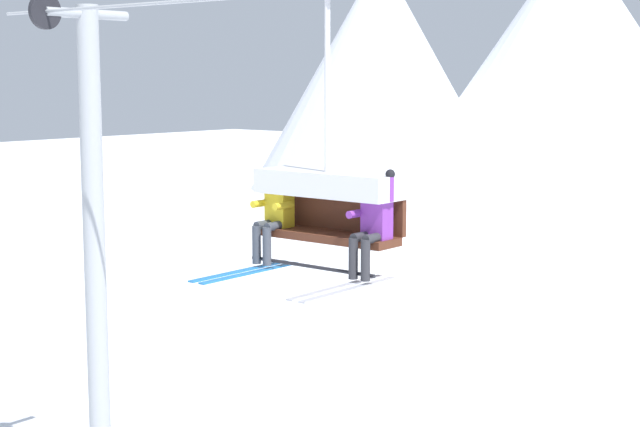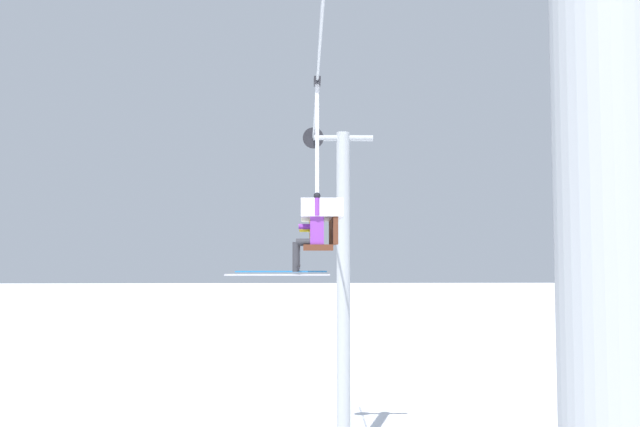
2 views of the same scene
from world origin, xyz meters
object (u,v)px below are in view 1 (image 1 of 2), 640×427
(lift_tower_near, at_px, (94,262))
(chairlift_chair, at_px, (331,193))
(skier_yellow, at_px, (273,215))
(skier_purple, at_px, (371,225))

(lift_tower_near, bearing_deg, chairlift_chair, -7.24)
(skier_yellow, bearing_deg, chairlift_chair, 16.09)
(lift_tower_near, bearing_deg, skier_purple, -8.26)
(skier_yellow, height_order, skier_purple, skier_purple)
(chairlift_chair, bearing_deg, skier_purple, -15.56)
(lift_tower_near, xyz_separation_m, skier_purple, (6.36, -0.92, 1.34))
(skier_yellow, bearing_deg, lift_tower_near, 169.10)
(lift_tower_near, distance_m, skier_yellow, 5.10)
(lift_tower_near, relative_size, skier_yellow, 5.32)
(lift_tower_near, bearing_deg, skier_yellow, -10.90)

